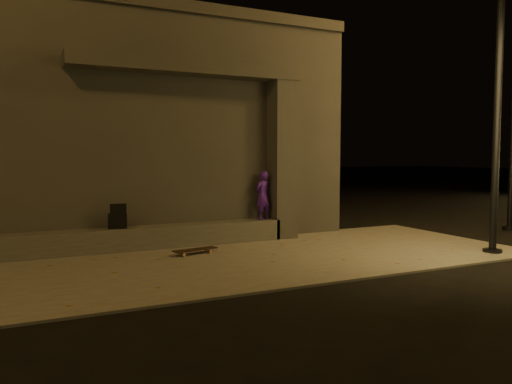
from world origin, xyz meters
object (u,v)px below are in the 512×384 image
skateboarder (263,195)px  column (282,160)px  street_lamp_0 (499,52)px  skateboard (195,250)px  backpack (117,220)px

skateboarder → column: bearing=160.5°
column → street_lamp_0: 4.93m
skateboarder → skateboard: size_ratio=1.21×
column → street_lamp_0: size_ratio=0.52×
column → skateboard: (-2.47, -1.01, -1.72)m
column → street_lamp_0: bearing=-49.5°
column → backpack: bearing=180.0°
backpack → skateboard: backpack is taller
skateboarder → skateboard: bearing=7.7°
skateboarder → skateboard: (-1.97, -1.01, -0.92)m
column → backpack: column is taller
column → skateboarder: column is taller
column → street_lamp_0: street_lamp_0 is taller
street_lamp_0 → skateboarder: bearing=135.0°
column → skateboarder: (-0.50, 0.00, -0.80)m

